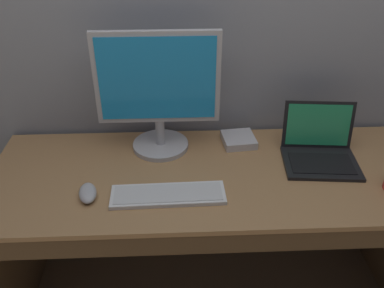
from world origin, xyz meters
name	(u,v)px	position (x,y,z in m)	size (l,w,h in m)	color
desk	(212,217)	(0.00, -0.02, 0.52)	(1.84, 0.68, 0.75)	#A87A4C
laptop_black	(320,150)	(0.46, 0.08, 0.79)	(0.33, 0.30, 0.22)	black
external_monitor	(158,94)	(-0.22, 0.19, 1.02)	(0.51, 0.25, 0.53)	#B7B7BC
wired_keyboard	(168,195)	(-0.18, -0.15, 0.76)	(0.43, 0.14, 0.02)	white
computer_mouse	(88,193)	(-0.49, -0.14, 0.77)	(0.06, 0.12, 0.04)	#B7B7BC
external_drive_box	(239,140)	(0.13, 0.22, 0.76)	(0.14, 0.14, 0.03)	silver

